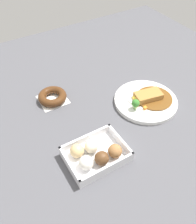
# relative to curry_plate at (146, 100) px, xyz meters

# --- Properties ---
(ground_plane) EXTENTS (1.60, 1.60, 0.00)m
(ground_plane) POSITION_rel_curry_plate_xyz_m (-0.14, 0.02, -0.01)
(ground_plane) COLOR #4C4C51
(curry_plate) EXTENTS (0.26, 0.26, 0.06)m
(curry_plate) POSITION_rel_curry_plate_xyz_m (0.00, 0.00, 0.00)
(curry_plate) COLOR white
(curry_plate) RESTS_ON ground_plane
(donut_box) EXTENTS (0.21, 0.15, 0.06)m
(donut_box) POSITION_rel_curry_plate_xyz_m (-0.33, -0.13, 0.01)
(donut_box) COLOR white
(donut_box) RESTS_ON ground_plane
(chocolate_ring_donut) EXTENTS (0.12, 0.12, 0.04)m
(chocolate_ring_donut) POSITION_rel_curry_plate_xyz_m (-0.33, 0.22, 0.00)
(chocolate_ring_donut) COLOR white
(chocolate_ring_donut) RESTS_ON ground_plane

